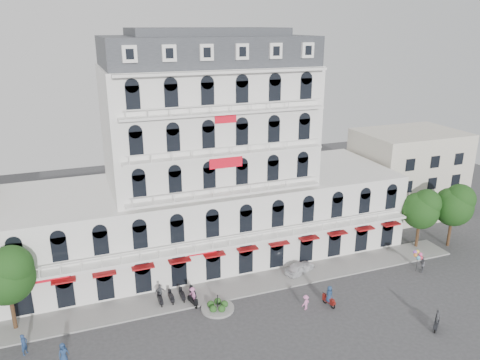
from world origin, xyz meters
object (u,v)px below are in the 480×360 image
Objects in this scene: parked_car at (300,267)px; rider_east at (329,296)px; rider_center at (193,296)px; balloon_vendor at (420,261)px; rider_northeast at (437,320)px.

rider_east is at bearing 154.88° from parked_car.
rider_east reaches higher than rider_center.
rider_center is at bearing 174.62° from balloon_vendor.
rider_northeast is at bearing -147.55° from rider_east.
rider_northeast is 22.56m from rider_center.
rider_east is 9.73m from rider_northeast.
balloon_vendor reaches higher than rider_center.
balloon_vendor reaches higher than parked_car.
parked_car is 1.87× the size of rider_center.
rider_east is at bearing 54.57° from rider_center.
rider_east reaches higher than parked_car.
parked_car is at bearing 84.26° from rider_center.
rider_east is 0.89× the size of balloon_vendor.
parked_car is at bearing -16.85° from rider_east.
rider_center is at bearing -70.13° from rider_northeast.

